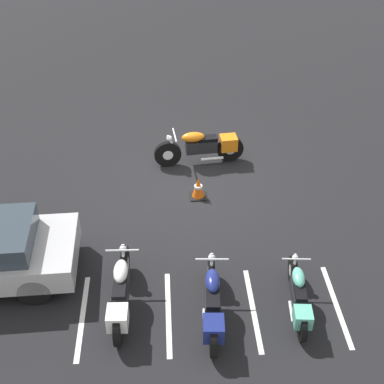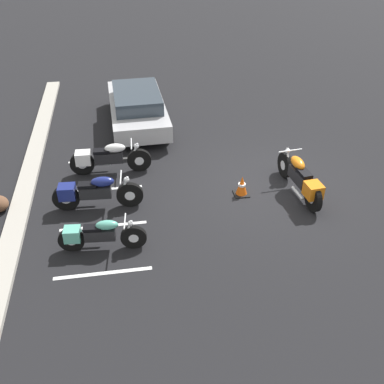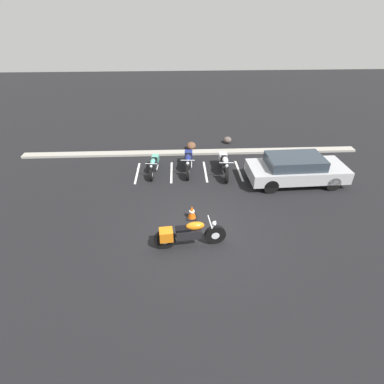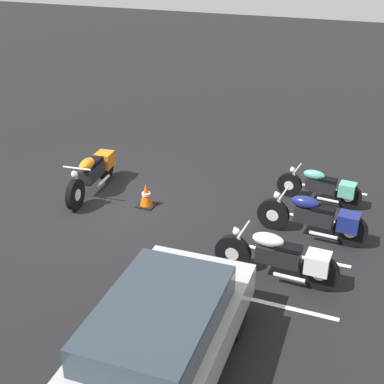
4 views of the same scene
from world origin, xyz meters
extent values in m
plane|color=black|center=(0.00, 0.00, 0.00)|extent=(60.00, 60.00, 0.00)
cylinder|color=black|center=(0.46, -0.58, 0.36)|extent=(0.73, 0.20, 0.72)
cylinder|color=silver|center=(0.46, -0.58, 0.36)|extent=(0.29, 0.16, 0.27)
cylinder|color=black|center=(-1.22, -0.75, 0.36)|extent=(0.73, 0.20, 0.72)
cylinder|color=silver|center=(-1.22, -0.75, 0.36)|extent=(0.29, 0.16, 0.27)
cube|color=black|center=(-0.44, -0.67, 0.52)|extent=(0.86, 0.39, 0.33)
ellipsoid|color=orange|center=(-0.22, -0.65, 0.82)|extent=(0.64, 0.34, 0.26)
cube|color=black|center=(-0.62, -0.69, 0.74)|extent=(0.50, 0.31, 0.09)
cube|color=orange|center=(-1.17, -0.74, 0.56)|extent=(0.47, 0.43, 0.37)
cylinder|color=silver|center=(0.33, -0.60, 0.64)|extent=(0.29, 0.09, 0.58)
cylinder|color=silver|center=(0.27, -0.60, 0.93)|extent=(0.11, 0.68, 0.04)
sphere|color=silver|center=(0.41, -0.59, 0.84)|extent=(0.15, 0.15, 0.15)
cylinder|color=silver|center=(-0.72, -0.55, 0.20)|extent=(0.61, 0.14, 0.08)
cylinder|color=black|center=(-1.97, 3.82, 0.30)|extent=(0.16, 0.60, 0.59)
cylinder|color=silver|center=(-1.97, 3.82, 0.30)|extent=(0.13, 0.23, 0.23)
cylinder|color=black|center=(-1.85, 5.20, 0.30)|extent=(0.16, 0.60, 0.59)
cylinder|color=silver|center=(-1.85, 5.20, 0.30)|extent=(0.13, 0.23, 0.23)
cube|color=black|center=(-1.91, 4.55, 0.43)|extent=(0.31, 0.70, 0.27)
ellipsoid|color=#59B29E|center=(-1.92, 4.37, 0.67)|extent=(0.28, 0.52, 0.22)
cube|color=black|center=(-1.89, 4.71, 0.61)|extent=(0.25, 0.41, 0.07)
cube|color=#59B29E|center=(-1.85, 5.16, 0.46)|extent=(0.35, 0.39, 0.31)
cylinder|color=silver|center=(-1.96, 3.92, 0.53)|extent=(0.07, 0.24, 0.48)
cylinder|color=silver|center=(-1.96, 3.98, 0.76)|extent=(0.56, 0.08, 0.03)
sphere|color=silver|center=(-1.97, 3.86, 0.69)|extent=(0.13, 0.13, 0.13)
cylinder|color=silver|center=(-1.76, 4.77, 0.16)|extent=(0.11, 0.50, 0.06)
cylinder|color=black|center=(-0.31, 3.82, 0.34)|extent=(0.17, 0.69, 0.69)
cylinder|color=silver|center=(-0.31, 3.82, 0.34)|extent=(0.15, 0.27, 0.26)
cylinder|color=black|center=(-0.21, 5.43, 0.34)|extent=(0.17, 0.69, 0.69)
cylinder|color=silver|center=(-0.21, 5.43, 0.34)|extent=(0.15, 0.27, 0.26)
cube|color=black|center=(-0.26, 4.68, 0.50)|extent=(0.34, 0.81, 0.31)
ellipsoid|color=navy|center=(-0.27, 4.47, 0.78)|extent=(0.31, 0.60, 0.25)
cube|color=black|center=(-0.25, 4.85, 0.71)|extent=(0.28, 0.47, 0.08)
cube|color=navy|center=(-0.21, 5.38, 0.53)|extent=(0.40, 0.44, 0.35)
cylinder|color=silver|center=(-0.30, 3.95, 0.61)|extent=(0.08, 0.28, 0.55)
cylinder|color=silver|center=(-0.30, 4.01, 0.88)|extent=(0.64, 0.08, 0.04)
sphere|color=silver|center=(-0.31, 3.87, 0.80)|extent=(0.15, 0.15, 0.15)
cylinder|color=silver|center=(-0.10, 4.93, 0.19)|extent=(0.11, 0.57, 0.07)
cylinder|color=black|center=(1.42, 3.47, 0.35)|extent=(0.15, 0.69, 0.69)
cylinder|color=silver|center=(1.42, 3.47, 0.35)|extent=(0.14, 0.27, 0.26)
cylinder|color=black|center=(1.48, 5.10, 0.35)|extent=(0.15, 0.69, 0.69)
cylinder|color=silver|center=(1.48, 5.10, 0.35)|extent=(0.14, 0.27, 0.26)
cube|color=black|center=(1.45, 4.34, 0.50)|extent=(0.32, 0.80, 0.31)
ellipsoid|color=white|center=(1.45, 4.13, 0.78)|extent=(0.29, 0.59, 0.25)
cube|color=black|center=(1.46, 4.52, 0.71)|extent=(0.27, 0.47, 0.08)
cube|color=white|center=(1.48, 5.04, 0.53)|extent=(0.39, 0.43, 0.36)
cylinder|color=silver|center=(1.43, 3.60, 0.62)|extent=(0.07, 0.28, 0.56)
cylinder|color=silver|center=(1.43, 3.66, 0.89)|extent=(0.65, 0.06, 0.04)
sphere|color=silver|center=(1.42, 3.53, 0.81)|extent=(0.15, 0.15, 0.15)
cylinder|color=silver|center=(1.61, 4.59, 0.19)|extent=(0.09, 0.58, 0.07)
cylinder|color=black|center=(3.15, 4.08, 0.32)|extent=(0.65, 0.24, 0.64)
cylinder|color=black|center=(3.20, 2.50, 0.32)|extent=(0.65, 0.24, 0.64)
cube|color=black|center=(-0.26, 0.85, 0.01)|extent=(0.40, 0.40, 0.03)
cone|color=#EA590F|center=(-0.26, 0.85, 0.28)|extent=(0.32, 0.32, 0.56)
cylinder|color=white|center=(-0.26, 0.85, 0.31)|extent=(0.20, 0.20, 0.06)
cube|color=white|center=(-2.72, 4.53, 0.00)|extent=(0.10, 2.10, 0.00)
cube|color=white|center=(-1.08, 4.53, 0.00)|extent=(0.10, 2.10, 0.00)
cube|color=white|center=(0.57, 4.53, 0.00)|extent=(0.10, 2.10, 0.00)
cube|color=white|center=(2.22, 4.53, 0.00)|extent=(0.10, 2.10, 0.00)
camera|label=1|loc=(0.52, 11.40, 8.04)|focal=50.00mm
camera|label=2|loc=(-9.94, 3.76, 6.82)|focal=42.00mm
camera|label=3|loc=(-0.68, -8.25, 6.95)|focal=28.00mm
camera|label=4|loc=(9.57, 5.86, 5.82)|focal=50.00mm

